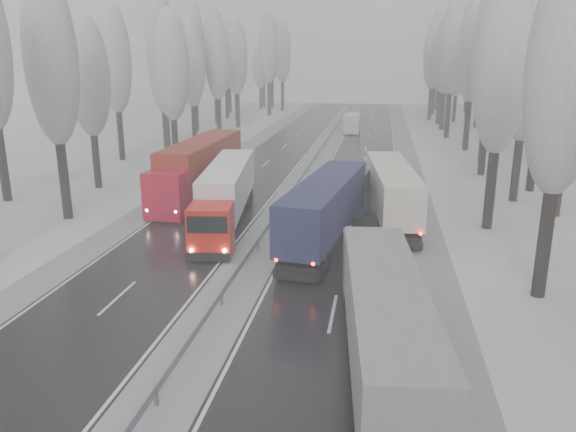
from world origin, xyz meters
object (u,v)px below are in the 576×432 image
(truck_cream_box, at_px, (390,187))
(truck_blue_box, at_px, (329,204))
(truck_red_white, at_px, (226,191))
(box_truck_distant, at_px, (352,123))
(truck_red_red, at_px, (198,165))
(truck_grey_tarp, at_px, (382,312))

(truck_cream_box, bearing_deg, truck_blue_box, -129.22)
(truck_cream_box, relative_size, truck_red_white, 1.00)
(box_truck_distant, distance_m, truck_red_white, 50.96)
(truck_red_white, distance_m, truck_red_red, 8.48)
(truck_red_red, bearing_deg, truck_blue_box, -39.51)
(truck_red_white, bearing_deg, truck_blue_box, -28.04)
(truck_cream_box, relative_size, box_truck_distant, 2.07)
(box_truck_distant, height_order, truck_red_white, truck_red_white)
(truck_grey_tarp, height_order, truck_red_red, truck_red_red)
(truck_cream_box, distance_m, truck_red_white, 11.61)
(truck_red_red, bearing_deg, truck_red_white, -58.12)
(truck_grey_tarp, height_order, truck_blue_box, truck_blue_box)
(truck_grey_tarp, bearing_deg, truck_blue_box, 97.05)
(truck_red_white, xyz_separation_m, truck_red_red, (-4.38, 7.26, 0.32))
(box_truck_distant, bearing_deg, truck_blue_box, -88.90)
(truck_grey_tarp, bearing_deg, truck_red_white, 115.88)
(truck_red_red, bearing_deg, truck_cream_box, -14.26)
(truck_grey_tarp, distance_m, truck_blue_box, 15.14)
(truck_blue_box, xyz_separation_m, truck_cream_box, (3.78, 5.81, -0.08))
(box_truck_distant, xyz_separation_m, truck_red_white, (-5.94, -50.60, 0.90))
(truck_blue_box, relative_size, truck_red_white, 1.04)
(box_truck_distant, bearing_deg, truck_cream_box, -84.18)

